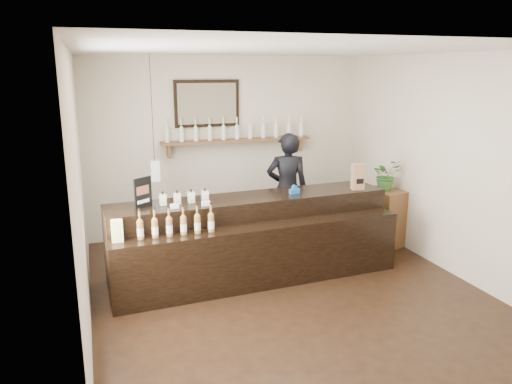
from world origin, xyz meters
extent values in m
plane|color=black|center=(0.00, 0.00, 0.00)|extent=(5.00, 5.00, 0.00)
plane|color=beige|center=(0.00, 2.50, 1.40)|extent=(4.50, 0.00, 4.50)
plane|color=beige|center=(0.00, -2.50, 1.40)|extent=(4.50, 0.00, 4.50)
plane|color=beige|center=(-2.25, 0.00, 1.40)|extent=(0.00, 5.00, 5.00)
plane|color=beige|center=(2.25, 0.00, 1.40)|extent=(0.00, 5.00, 5.00)
plane|color=white|center=(0.00, 0.00, 2.80)|extent=(5.00, 5.00, 0.00)
cube|color=brown|center=(0.10, 2.37, 1.50)|extent=(2.40, 0.25, 0.04)
cube|color=brown|center=(-0.98, 2.40, 1.38)|extent=(0.04, 0.20, 0.20)
cube|color=brown|center=(1.18, 2.40, 1.38)|extent=(0.04, 0.20, 0.20)
cube|color=black|center=(-0.35, 2.47, 2.08)|extent=(1.02, 0.04, 0.72)
cube|color=#453A2C|center=(-0.35, 2.44, 2.08)|extent=(0.92, 0.01, 0.62)
cube|color=white|center=(-1.30, 1.60, 1.25)|extent=(0.12, 0.12, 0.28)
cylinder|color=black|center=(-1.30, 1.60, 2.09)|extent=(0.01, 0.01, 1.41)
cylinder|color=silver|center=(-1.00, 2.37, 1.62)|extent=(0.07, 0.07, 0.20)
cone|color=silver|center=(-1.00, 2.37, 1.75)|extent=(0.07, 0.07, 0.05)
cylinder|color=silver|center=(-1.00, 2.37, 1.81)|extent=(0.02, 0.02, 0.07)
cylinder|color=yellow|center=(-1.00, 2.37, 1.86)|extent=(0.03, 0.03, 0.02)
cylinder|color=white|center=(-1.00, 2.37, 1.60)|extent=(0.07, 0.07, 0.09)
cylinder|color=silver|center=(-0.78, 2.37, 1.62)|extent=(0.07, 0.07, 0.20)
cone|color=silver|center=(-0.78, 2.37, 1.75)|extent=(0.07, 0.07, 0.05)
cylinder|color=silver|center=(-0.78, 2.37, 1.81)|extent=(0.02, 0.02, 0.07)
cylinder|color=yellow|center=(-0.78, 2.37, 1.86)|extent=(0.03, 0.03, 0.02)
cylinder|color=white|center=(-0.78, 2.37, 1.60)|extent=(0.07, 0.07, 0.09)
cylinder|color=silver|center=(-0.56, 2.37, 1.62)|extent=(0.07, 0.07, 0.20)
cone|color=silver|center=(-0.56, 2.37, 1.75)|extent=(0.07, 0.07, 0.05)
cylinder|color=silver|center=(-0.56, 2.37, 1.81)|extent=(0.02, 0.02, 0.07)
cylinder|color=yellow|center=(-0.56, 2.37, 1.86)|extent=(0.03, 0.03, 0.02)
cylinder|color=white|center=(-0.56, 2.37, 1.60)|extent=(0.07, 0.07, 0.09)
cylinder|color=silver|center=(-0.34, 2.37, 1.62)|extent=(0.07, 0.07, 0.20)
cone|color=silver|center=(-0.34, 2.37, 1.75)|extent=(0.07, 0.07, 0.05)
cylinder|color=silver|center=(-0.34, 2.37, 1.81)|extent=(0.02, 0.02, 0.07)
cylinder|color=yellow|center=(-0.34, 2.37, 1.86)|extent=(0.03, 0.03, 0.02)
cylinder|color=white|center=(-0.34, 2.37, 1.60)|extent=(0.07, 0.07, 0.09)
cylinder|color=silver|center=(-0.12, 2.37, 1.62)|extent=(0.07, 0.07, 0.20)
cone|color=silver|center=(-0.12, 2.37, 1.75)|extent=(0.07, 0.07, 0.05)
cylinder|color=silver|center=(-0.12, 2.37, 1.81)|extent=(0.02, 0.02, 0.07)
cylinder|color=yellow|center=(-0.12, 2.37, 1.86)|extent=(0.03, 0.03, 0.02)
cylinder|color=white|center=(-0.12, 2.37, 1.60)|extent=(0.07, 0.07, 0.09)
cylinder|color=silver|center=(0.10, 2.37, 1.62)|extent=(0.07, 0.07, 0.20)
cone|color=silver|center=(0.10, 2.37, 1.75)|extent=(0.07, 0.07, 0.05)
cylinder|color=silver|center=(0.10, 2.37, 1.81)|extent=(0.02, 0.02, 0.07)
cylinder|color=yellow|center=(0.10, 2.37, 1.86)|extent=(0.03, 0.03, 0.02)
cylinder|color=white|center=(0.10, 2.37, 1.60)|extent=(0.07, 0.07, 0.09)
cylinder|color=silver|center=(0.32, 2.37, 1.62)|extent=(0.07, 0.07, 0.20)
cone|color=silver|center=(0.32, 2.37, 1.75)|extent=(0.07, 0.07, 0.05)
cylinder|color=silver|center=(0.32, 2.37, 1.81)|extent=(0.02, 0.02, 0.07)
cylinder|color=yellow|center=(0.32, 2.37, 1.86)|extent=(0.03, 0.03, 0.02)
cylinder|color=white|center=(0.32, 2.37, 1.60)|extent=(0.07, 0.07, 0.09)
cylinder|color=silver|center=(0.54, 2.37, 1.62)|extent=(0.07, 0.07, 0.20)
cone|color=silver|center=(0.54, 2.37, 1.75)|extent=(0.07, 0.07, 0.05)
cylinder|color=silver|center=(0.54, 2.37, 1.81)|extent=(0.02, 0.02, 0.07)
cylinder|color=yellow|center=(0.54, 2.37, 1.86)|extent=(0.03, 0.03, 0.02)
cylinder|color=white|center=(0.54, 2.37, 1.60)|extent=(0.07, 0.07, 0.09)
cylinder|color=silver|center=(0.76, 2.37, 1.62)|extent=(0.07, 0.07, 0.20)
cone|color=silver|center=(0.76, 2.37, 1.75)|extent=(0.07, 0.07, 0.05)
cylinder|color=silver|center=(0.76, 2.37, 1.81)|extent=(0.02, 0.02, 0.07)
cylinder|color=yellow|center=(0.76, 2.37, 1.86)|extent=(0.03, 0.03, 0.02)
cylinder|color=white|center=(0.76, 2.37, 1.60)|extent=(0.07, 0.07, 0.09)
cylinder|color=silver|center=(0.98, 2.37, 1.62)|extent=(0.07, 0.07, 0.20)
cone|color=silver|center=(0.98, 2.37, 1.75)|extent=(0.07, 0.07, 0.05)
cylinder|color=silver|center=(0.98, 2.37, 1.81)|extent=(0.02, 0.02, 0.07)
cylinder|color=yellow|center=(0.98, 2.37, 1.86)|extent=(0.03, 0.03, 0.02)
cylinder|color=white|center=(0.98, 2.37, 1.60)|extent=(0.07, 0.07, 0.09)
cylinder|color=silver|center=(1.20, 2.37, 1.62)|extent=(0.07, 0.07, 0.20)
cone|color=silver|center=(1.20, 2.37, 1.75)|extent=(0.07, 0.07, 0.05)
cylinder|color=silver|center=(1.20, 2.37, 1.81)|extent=(0.02, 0.02, 0.07)
cylinder|color=yellow|center=(1.20, 2.37, 1.86)|extent=(0.03, 0.03, 0.02)
cylinder|color=white|center=(1.20, 2.37, 1.60)|extent=(0.07, 0.07, 0.09)
cube|color=black|center=(-0.22, 0.70, 0.51)|extent=(3.67, 0.83, 1.02)
cube|color=black|center=(-0.22, 0.22, 0.39)|extent=(3.65, 0.51, 0.77)
cube|color=white|center=(-1.23, 0.46, 1.04)|extent=(0.10, 0.04, 0.05)
cube|color=white|center=(-0.86, 0.46, 1.04)|extent=(0.10, 0.04, 0.05)
cube|color=#E0D689|center=(-1.91, 0.22, 0.83)|extent=(0.12, 0.12, 0.12)
cube|color=#E0D689|center=(-1.91, 0.22, 0.95)|extent=(0.12, 0.12, 0.12)
cube|color=silver|center=(-1.34, 0.65, 1.09)|extent=(0.08, 0.08, 0.13)
cube|color=beige|center=(-1.34, 0.60, 1.09)|extent=(0.07, 0.00, 0.06)
cylinder|color=black|center=(-1.34, 0.65, 1.17)|extent=(0.02, 0.02, 0.03)
cube|color=silver|center=(-1.17, 0.65, 1.09)|extent=(0.08, 0.08, 0.13)
cube|color=beige|center=(-1.17, 0.60, 1.09)|extent=(0.07, 0.00, 0.06)
cylinder|color=black|center=(-1.17, 0.65, 1.17)|extent=(0.02, 0.02, 0.03)
cube|color=silver|center=(-1.00, 0.65, 1.09)|extent=(0.08, 0.08, 0.13)
cube|color=beige|center=(-1.00, 0.60, 1.09)|extent=(0.07, 0.00, 0.06)
cylinder|color=black|center=(-1.00, 0.65, 1.17)|extent=(0.02, 0.02, 0.03)
cube|color=silver|center=(-0.83, 0.65, 1.09)|extent=(0.08, 0.08, 0.13)
cube|color=beige|center=(-0.83, 0.60, 1.09)|extent=(0.07, 0.00, 0.06)
cylinder|color=black|center=(-0.83, 0.65, 1.17)|extent=(0.02, 0.02, 0.03)
cylinder|color=olive|center=(-1.66, 0.22, 0.87)|extent=(0.07, 0.07, 0.20)
cone|color=olive|center=(-1.66, 0.22, 1.00)|extent=(0.07, 0.07, 0.05)
cylinder|color=olive|center=(-1.66, 0.22, 1.06)|extent=(0.02, 0.02, 0.07)
cylinder|color=black|center=(-1.66, 0.22, 1.11)|extent=(0.03, 0.03, 0.02)
cylinder|color=white|center=(-1.66, 0.22, 0.85)|extent=(0.07, 0.07, 0.09)
cylinder|color=olive|center=(-1.50, 0.22, 0.87)|extent=(0.07, 0.07, 0.20)
cone|color=olive|center=(-1.50, 0.22, 1.00)|extent=(0.07, 0.07, 0.05)
cylinder|color=olive|center=(-1.50, 0.22, 1.06)|extent=(0.02, 0.02, 0.07)
cylinder|color=black|center=(-1.50, 0.22, 1.11)|extent=(0.03, 0.03, 0.02)
cylinder|color=white|center=(-1.50, 0.22, 0.85)|extent=(0.07, 0.07, 0.09)
cylinder|color=olive|center=(-1.34, 0.22, 0.87)|extent=(0.07, 0.07, 0.20)
cone|color=olive|center=(-1.34, 0.22, 1.00)|extent=(0.07, 0.07, 0.05)
cylinder|color=olive|center=(-1.34, 0.22, 1.06)|extent=(0.02, 0.02, 0.07)
cylinder|color=black|center=(-1.34, 0.22, 1.11)|extent=(0.03, 0.03, 0.02)
cylinder|color=white|center=(-1.34, 0.22, 0.85)|extent=(0.07, 0.07, 0.09)
cylinder|color=olive|center=(-1.18, 0.22, 0.87)|extent=(0.07, 0.07, 0.20)
cone|color=olive|center=(-1.18, 0.22, 1.00)|extent=(0.07, 0.07, 0.05)
cylinder|color=olive|center=(-1.18, 0.22, 1.06)|extent=(0.02, 0.02, 0.07)
cylinder|color=black|center=(-1.18, 0.22, 1.11)|extent=(0.03, 0.03, 0.02)
cylinder|color=white|center=(-1.18, 0.22, 0.85)|extent=(0.07, 0.07, 0.09)
cylinder|color=olive|center=(-1.02, 0.22, 0.87)|extent=(0.07, 0.07, 0.20)
cone|color=olive|center=(-1.02, 0.22, 1.00)|extent=(0.07, 0.07, 0.05)
cylinder|color=olive|center=(-1.02, 0.22, 1.06)|extent=(0.02, 0.02, 0.07)
cylinder|color=black|center=(-1.02, 0.22, 1.11)|extent=(0.03, 0.03, 0.02)
cylinder|color=white|center=(-1.02, 0.22, 0.85)|extent=(0.07, 0.07, 0.09)
cylinder|color=olive|center=(-0.86, 0.22, 0.87)|extent=(0.07, 0.07, 0.20)
cone|color=olive|center=(-0.86, 0.22, 1.00)|extent=(0.07, 0.07, 0.05)
cylinder|color=olive|center=(-0.86, 0.22, 1.06)|extent=(0.02, 0.02, 0.07)
cylinder|color=black|center=(-0.86, 0.22, 1.11)|extent=(0.03, 0.03, 0.02)
cylinder|color=white|center=(-0.86, 0.22, 0.85)|extent=(0.07, 0.07, 0.09)
cube|color=black|center=(-1.57, 0.63, 1.20)|extent=(0.22, 0.17, 0.36)
cube|color=brown|center=(-1.57, 0.62, 1.23)|extent=(0.15, 0.11, 0.10)
cube|color=white|center=(-1.57, 0.62, 1.09)|extent=(0.15, 0.11, 0.04)
cube|color=#9E704C|center=(1.27, 0.61, 1.19)|extent=(0.17, 0.14, 0.35)
cube|color=black|center=(1.27, 0.55, 1.14)|extent=(0.10, 0.02, 0.07)
cube|color=#175EA5|center=(0.37, 0.67, 1.05)|extent=(0.15, 0.08, 0.06)
cylinder|color=#175EA5|center=(0.37, 0.67, 1.10)|extent=(0.08, 0.04, 0.08)
cube|color=brown|center=(2.00, 1.05, 0.43)|extent=(0.56, 0.67, 0.85)
imported|color=#346729|center=(2.00, 1.05, 1.08)|extent=(0.44, 0.39, 0.46)
imported|color=black|center=(0.63, 1.55, 0.96)|extent=(0.79, 0.62, 1.92)
camera|label=1|loc=(-2.13, -5.15, 2.61)|focal=35.00mm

